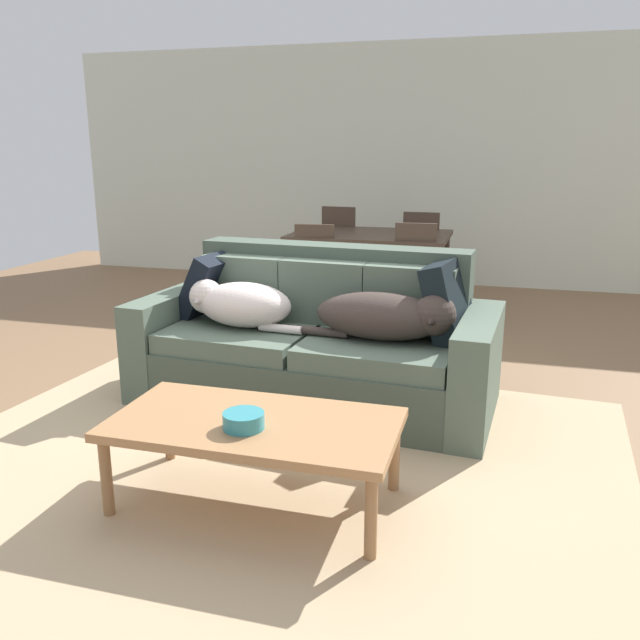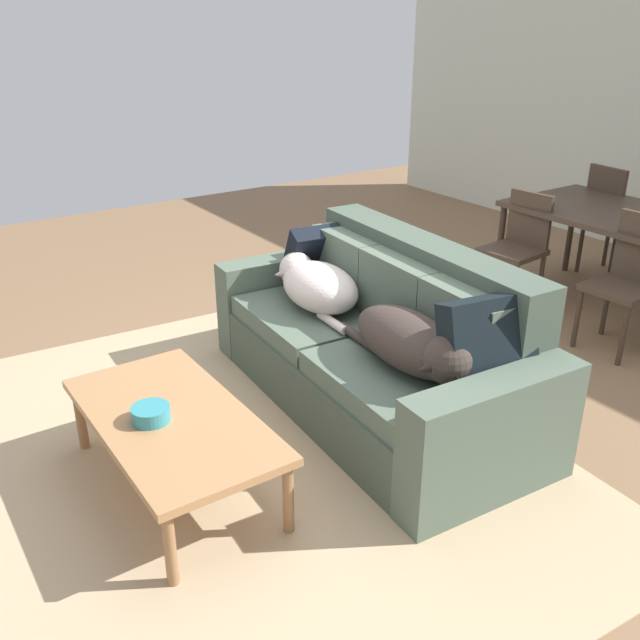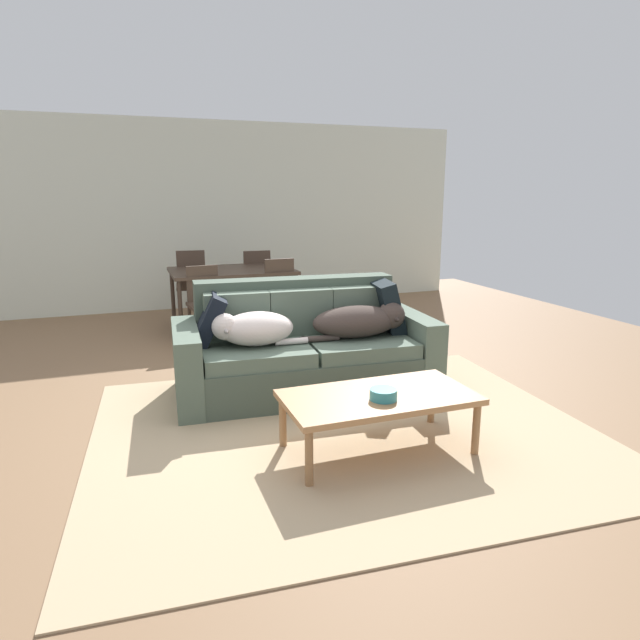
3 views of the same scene
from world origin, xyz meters
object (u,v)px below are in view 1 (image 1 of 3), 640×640
object	(u,v)px
coffee_table	(255,429)
dining_table	(370,239)
dog_on_right_cushion	(388,316)
dining_chair_near_left	(312,268)
dog_on_left_cushion	(239,304)
bowl_on_coffee_table	(244,420)
couch	(318,345)
dining_chair_far_right	(422,252)
dining_chair_far_left	(342,246)
throw_pillow_by_left_arm	(208,286)
throw_pillow_by_right_arm	(449,302)
dining_chair_near_right	(413,272)

from	to	relation	value
coffee_table	dining_table	size ratio (longest dim) A/B	0.85
dog_on_right_cushion	dining_chair_near_left	xyz separation A→B (m)	(-1.04, 1.97, -0.12)
dog_on_left_cushion	bowl_on_coffee_table	bearing A→B (deg)	-62.83
dog_on_left_cushion	couch	bearing A→B (deg)	17.91
dining_table	dining_chair_near_left	bearing A→B (deg)	-126.39
dog_on_left_cushion	dining_chair_near_left	distance (m)	1.93
dining_chair_near_left	dining_chair_far_right	world-z (taller)	dining_chair_far_right
bowl_on_coffee_table	dining_chair_far_left	xyz separation A→B (m)	(-0.65, 4.35, 0.09)
bowl_on_coffee_table	dining_table	size ratio (longest dim) A/B	0.12
coffee_table	bowl_on_coffee_table	xyz separation A→B (m)	(-0.01, -0.09, 0.08)
couch	throw_pillow_by_left_arm	distance (m)	0.85
couch	dog_on_right_cushion	xyz separation A→B (m)	(0.47, -0.17, 0.26)
dog_on_left_cushion	dining_table	world-z (taller)	dining_table
throw_pillow_by_right_arm	dining_chair_near_left	bearing A→B (deg)	126.99
bowl_on_coffee_table	dining_chair_near_right	size ratio (longest dim) A/B	0.19
dog_on_right_cushion	dining_chair_far_left	size ratio (longest dim) A/B	1.00
dog_on_left_cushion	coffee_table	xyz separation A→B (m)	(0.56, -1.19, -0.25)
couch	dining_chair_far_left	size ratio (longest dim) A/B	2.34
dining_chair_far_right	dining_chair_near_right	bearing A→B (deg)	95.91
couch	dining_chair_far_left	distance (m)	3.02
dog_on_right_cushion	dining_table	distance (m)	2.62
dog_on_left_cushion	bowl_on_coffee_table	distance (m)	1.40
dining_chair_far_left	dining_chair_near_left	bearing A→B (deg)	95.99
dog_on_left_cushion	dining_chair_near_left	xyz separation A→B (m)	(-0.09, 1.92, -0.12)
throw_pillow_by_left_arm	dining_table	distance (m)	2.35
dining_chair_far_left	dining_chair_far_right	world-z (taller)	dining_chair_far_left
couch	dining_table	xyz separation A→B (m)	(-0.15, 2.37, 0.34)
dining_table	dining_chair_near_right	distance (m)	0.76
coffee_table	dining_chair_near_left	bearing A→B (deg)	101.84
dog_on_right_cushion	dining_chair_near_right	distance (m)	2.00
dog_on_right_cushion	throw_pillow_by_left_arm	distance (m)	1.29
dog_on_right_cushion	throw_pillow_by_right_arm	world-z (taller)	throw_pillow_by_right_arm
dog_on_right_cushion	coffee_table	size ratio (longest dim) A/B	0.76
coffee_table	dining_chair_near_left	xyz separation A→B (m)	(-0.65, 3.11, 0.14)
couch	dining_chair_far_left	bearing A→B (deg)	105.16
dining_chair_far_right	bowl_on_coffee_table	bearing A→B (deg)	89.83
couch	coffee_table	bearing A→B (deg)	-82.19
throw_pillow_by_right_arm	coffee_table	distance (m)	1.52
couch	dining_chair_far_right	xyz separation A→B (m)	(0.28, 2.91, 0.16)
bowl_on_coffee_table	dining_table	world-z (taller)	dining_table
bowl_on_coffee_table	dining_chair_near_left	bearing A→B (deg)	101.31
throw_pillow_by_right_arm	dining_chair_far_right	distance (m)	2.96
coffee_table	dining_chair_far_left	size ratio (longest dim) A/B	1.31
throw_pillow_by_left_arm	coffee_table	size ratio (longest dim) A/B	0.34
throw_pillow_by_left_arm	dining_chair_near_right	bearing A→B (deg)	56.59
throw_pillow_by_left_arm	dining_chair_far_left	world-z (taller)	dining_chair_far_left
throw_pillow_by_left_arm	dog_on_left_cushion	bearing A→B (deg)	-35.74
dog_on_left_cushion	coffee_table	world-z (taller)	dog_on_left_cushion
throw_pillow_by_left_arm	dining_chair_far_left	bearing A→B (deg)	85.79
dog_on_left_cushion	bowl_on_coffee_table	world-z (taller)	dog_on_left_cushion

